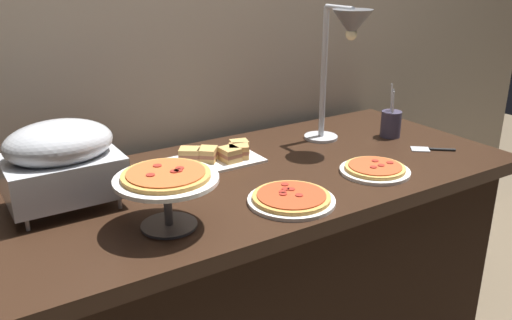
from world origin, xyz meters
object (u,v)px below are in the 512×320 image
at_px(sauce_cup_near, 138,178).
at_px(serving_spatula, 431,149).
at_px(heat_lamp, 346,39).
at_px(pizza_plate_front, 375,169).
at_px(sandwich_platter, 218,156).
at_px(pizza_plate_center, 291,199).
at_px(chafing_dish, 61,160).
at_px(utensil_holder, 391,123).
at_px(pizza_plate_raised_stand, 166,183).

height_order(sauce_cup_near, serving_spatula, sauce_cup_near).
relative_size(heat_lamp, pizza_plate_front, 2.21).
bearing_deg(sandwich_platter, pizza_plate_front, -43.59).
distance_m(pizza_plate_center, sauce_cup_near, 0.52).
bearing_deg(serving_spatula, pizza_plate_center, -172.53).
xyz_separation_m(heat_lamp, serving_spatula, (0.27, -0.23, -0.42)).
bearing_deg(pizza_plate_front, chafing_dish, 162.92).
distance_m(heat_lamp, utensil_holder, 0.45).
relative_size(pizza_plate_front, serving_spatula, 1.62).
height_order(sandwich_platter, utensil_holder, utensil_holder).
xyz_separation_m(chafing_dish, sauce_cup_near, (0.25, 0.05, -0.13)).
bearing_deg(utensil_holder, pizza_plate_raised_stand, -167.27).
relative_size(pizza_plate_front, sauce_cup_near, 4.24).
relative_size(pizza_plate_raised_stand, sandwich_platter, 0.86).
bearing_deg(sandwich_platter, chafing_dish, -170.91).
height_order(heat_lamp, sandwich_platter, heat_lamp).
distance_m(pizza_plate_raised_stand, utensil_holder, 1.16).
distance_m(chafing_dish, sandwich_platter, 0.59).
xyz_separation_m(pizza_plate_center, serving_spatula, (0.75, 0.10, -0.01)).
height_order(pizza_plate_center, pizza_plate_raised_stand, pizza_plate_raised_stand).
height_order(pizza_plate_raised_stand, sandwich_platter, pizza_plate_raised_stand).
bearing_deg(heat_lamp, utensil_holder, -3.43).
bearing_deg(pizza_plate_center, sandwich_platter, 92.69).
distance_m(pizza_plate_front, serving_spatula, 0.36).
relative_size(pizza_plate_raised_stand, utensil_holder, 1.28).
bearing_deg(pizza_plate_front, serving_spatula, 8.96).
distance_m(sandwich_platter, serving_spatula, 0.84).
distance_m(sauce_cup_near, utensil_holder, 1.09).
relative_size(pizza_plate_center, utensil_holder, 1.21).
relative_size(sauce_cup_near, serving_spatula, 0.38).
relative_size(chafing_dish, heat_lamp, 0.61).
xyz_separation_m(heat_lamp, sandwich_platter, (-0.50, 0.11, -0.40)).
height_order(chafing_dish, pizza_plate_raised_stand, chafing_dish).
distance_m(heat_lamp, serving_spatula, 0.55).
xyz_separation_m(heat_lamp, utensil_holder, (0.26, -0.02, -0.37)).
height_order(chafing_dish, pizza_plate_front, chafing_dish).
bearing_deg(sandwich_platter, pizza_plate_raised_stand, -133.68).
bearing_deg(sandwich_platter, serving_spatula, -23.71).
height_order(pizza_plate_front, pizza_plate_raised_stand, pizza_plate_raised_stand).
bearing_deg(sandwich_platter, heat_lamp, -12.50).
relative_size(chafing_dish, serving_spatula, 2.16).
relative_size(heat_lamp, pizza_plate_raised_stand, 1.88).
relative_size(chafing_dish, sandwich_platter, 0.98).
relative_size(sauce_cup_near, utensil_holder, 0.26).
xyz_separation_m(chafing_dish, heat_lamp, (1.07, -0.02, 0.27)).
bearing_deg(pizza_plate_raised_stand, serving_spatula, 2.13).
relative_size(chafing_dish, pizza_plate_center, 1.21).
bearing_deg(pizza_plate_center, heat_lamp, 34.37).
xyz_separation_m(pizza_plate_front, pizza_plate_raised_stand, (-0.78, 0.01, 0.12)).
xyz_separation_m(chafing_dish, utensil_holder, (1.34, -0.03, -0.09)).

